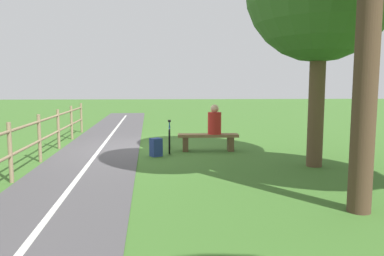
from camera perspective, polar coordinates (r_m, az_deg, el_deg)
ground_plane at (r=10.78m, az=-8.71°, el=-3.20°), size 80.00×80.00×0.00m
paved_path at (r=7.05m, az=-18.29°, el=-8.63°), size 4.21×36.07×0.02m
path_centre_line at (r=7.05m, az=-18.29°, el=-8.55°), size 1.87×31.96×0.00m
bench at (r=10.22m, az=2.53°, el=-1.78°), size 1.71×0.43×0.48m
person_seated at (r=10.18m, az=3.56°, el=1.04°), size 0.39×0.39×0.83m
bicycle at (r=10.25m, az=-3.55°, el=-1.60°), size 0.08×1.67×0.86m
backpack at (r=9.50m, az=-5.69°, el=-3.05°), size 0.35×0.36×0.47m
fence_roadside at (r=9.42m, az=-22.84°, el=-0.87°), size 0.79×11.45×1.15m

